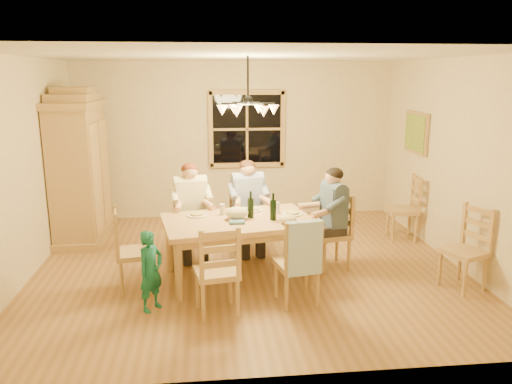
{
  "coord_description": "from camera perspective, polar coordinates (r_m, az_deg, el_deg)",
  "views": [
    {
      "loc": [
        -0.55,
        -6.19,
        2.48
      ],
      "look_at": [
        0.11,
        0.1,
        0.98
      ],
      "focal_mm": 35.0,
      "sensor_mm": 36.0,
      "label": 1
    }
  ],
  "objects": [
    {
      "name": "chair_far_right",
      "position": [
        7.09,
        -0.94,
        -4.59
      ],
      "size": [
        0.51,
        0.49,
        0.99
      ],
      "rotation": [
        0.0,
        0.0,
        3.32
      ],
      "color": "#AF854D",
      "rests_on": "floor"
    },
    {
      "name": "adult_woman",
      "position": [
        6.78,
        -7.48,
        -0.8
      ],
      "size": [
        0.45,
        0.48,
        0.87
      ],
      "rotation": [
        0.0,
        0.0,
        3.32
      ],
      "color": "beige",
      "rests_on": "floor"
    },
    {
      "name": "plate_slate",
      "position": [
        6.29,
        4.16,
        -2.51
      ],
      "size": [
        0.26,
        0.26,
        0.02
      ],
      "primitive_type": "cylinder",
      "color": "white",
      "rests_on": "dining_table"
    },
    {
      "name": "dining_table",
      "position": [
        6.11,
        -2.03,
        -4.04
      ],
      "size": [
        1.96,
        1.39,
        0.76
      ],
      "rotation": [
        0.0,
        0.0,
        0.18
      ],
      "color": "#A87A4A",
      "rests_on": "floor"
    },
    {
      "name": "window",
      "position": [
        8.74,
        -1.05,
        7.2
      ],
      "size": [
        1.3,
        0.06,
        1.3
      ],
      "color": "black",
      "rests_on": "wall_back"
    },
    {
      "name": "plate_woman",
      "position": [
        6.26,
        -6.72,
        -2.65
      ],
      "size": [
        0.26,
        0.26,
        0.02
      ],
      "primitive_type": "cylinder",
      "color": "white",
      "rests_on": "dining_table"
    },
    {
      "name": "adult_slate_man",
      "position": [
        6.47,
        8.73,
        -1.54
      ],
      "size": [
        0.48,
        0.45,
        0.87
      ],
      "rotation": [
        0.0,
        0.0,
        1.75
      ],
      "color": "#415168",
      "rests_on": "floor"
    },
    {
      "name": "chair_near_left",
      "position": [
        5.37,
        -4.47,
        -10.65
      ],
      "size": [
        0.51,
        0.49,
        0.99
      ],
      "rotation": [
        0.0,
        0.0,
        0.18
      ],
      "color": "#AF854D",
      "rests_on": "floor"
    },
    {
      "name": "chandelier",
      "position": [
        6.23,
        -0.92,
        9.6
      ],
      "size": [
        0.77,
        0.68,
        0.71
      ],
      "color": "black",
      "rests_on": "ceiling"
    },
    {
      "name": "chair_end_left",
      "position": [
        6.07,
        -13.6,
        -8.11
      ],
      "size": [
        0.49,
        0.51,
        0.99
      ],
      "rotation": [
        0.0,
        0.0,
        -1.39
      ],
      "color": "#AF854D",
      "rests_on": "floor"
    },
    {
      "name": "ceiling",
      "position": [
        6.22,
        -0.94,
        15.33
      ],
      "size": [
        5.5,
        5.0,
        0.02
      ],
      "primitive_type": "cube",
      "color": "white",
      "rests_on": "wall_back"
    },
    {
      "name": "cloth_bundle",
      "position": [
        6.07,
        -2.19,
        -2.42
      ],
      "size": [
        0.28,
        0.22,
        0.15
      ],
      "primitive_type": "ellipsoid",
      "color": "#C5B98E",
      "rests_on": "dining_table"
    },
    {
      "name": "chair_near_right",
      "position": [
        5.6,
        4.68,
        -9.61
      ],
      "size": [
        0.51,
        0.49,
        0.99
      ],
      "rotation": [
        0.0,
        0.0,
        0.18
      ],
      "color": "#AF854D",
      "rests_on": "floor"
    },
    {
      "name": "towel",
      "position": [
        5.29,
        5.49,
        -6.41
      ],
      "size": [
        0.39,
        0.17,
        0.58
      ],
      "primitive_type": "cube",
      "rotation": [
        0.0,
        0.0,
        0.18
      ],
      "color": "#99B3CF",
      "rests_on": "chair_near_right"
    },
    {
      "name": "floor",
      "position": [
        6.69,
        -0.85,
        -8.44
      ],
      "size": [
        5.5,
        5.5,
        0.0
      ],
      "primitive_type": "plane",
      "color": "olive",
      "rests_on": "ground"
    },
    {
      "name": "adult_plaid_man",
      "position": [
        6.94,
        -0.96,
        -0.36
      ],
      "size": [
        0.45,
        0.48,
        0.87
      ],
      "rotation": [
        0.0,
        0.0,
        3.32
      ],
      "color": "#384C9B",
      "rests_on": "floor"
    },
    {
      "name": "plate_plaid",
      "position": [
        6.45,
        -0.42,
        -2.07
      ],
      "size": [
        0.26,
        0.26,
        0.02
      ],
      "primitive_type": "cylinder",
      "color": "white",
      "rests_on": "dining_table"
    },
    {
      "name": "armoire",
      "position": [
        7.98,
        -19.47,
        2.26
      ],
      "size": [
        0.66,
        1.4,
        2.3
      ],
      "color": "#A38046",
      "rests_on": "floor"
    },
    {
      "name": "wine_bottle_a",
      "position": [
        6.11,
        -0.62,
        -1.43
      ],
      "size": [
        0.08,
        0.08,
        0.33
      ],
      "primitive_type": "cylinder",
      "color": "black",
      "rests_on": "dining_table"
    },
    {
      "name": "wall_right",
      "position": [
        7.11,
        21.81,
        3.2
      ],
      "size": [
        0.02,
        5.0,
        2.7
      ],
      "primitive_type": "cube",
      "color": "#CBB78F",
      "rests_on": "floor"
    },
    {
      "name": "chair_far_left",
      "position": [
        6.93,
        -7.34,
        -5.12
      ],
      "size": [
        0.51,
        0.49,
        0.99
      ],
      "rotation": [
        0.0,
        0.0,
        3.32
      ],
      "color": "#AF854D",
      "rests_on": "floor"
    },
    {
      "name": "napkin",
      "position": [
        5.92,
        -2.19,
        -3.44
      ],
      "size": [
        0.2,
        0.17,
        0.03
      ],
      "primitive_type": "cube",
      "rotation": [
        0.0,
        0.0,
        0.18
      ],
      "color": "slate",
      "rests_on": "dining_table"
    },
    {
      "name": "cap",
      "position": [
        5.89,
        3.72,
        -3.13
      ],
      "size": [
        0.2,
        0.2,
        0.11
      ],
      "primitive_type": "ellipsoid",
      "color": "tan",
      "rests_on": "dining_table"
    },
    {
      "name": "chair_spare_back",
      "position": [
        8.0,
        16.32,
        -3.04
      ],
      "size": [
        0.48,
        0.49,
        0.99
      ],
      "rotation": [
        0.0,
        0.0,
        1.44
      ],
      "color": "#AF854D",
      "rests_on": "floor"
    },
    {
      "name": "painting",
      "position": [
        8.13,
        17.84,
        6.46
      ],
      "size": [
        0.06,
        0.78,
        0.64
      ],
      "color": "#A38046",
      "rests_on": "wall_right"
    },
    {
      "name": "wine_glass_b",
      "position": [
        6.34,
        2.47,
        -1.79
      ],
      "size": [
        0.06,
        0.06,
        0.14
      ],
      "primitive_type": "cylinder",
      "color": "silver",
      "rests_on": "dining_table"
    },
    {
      "name": "chair_end_right",
      "position": [
        6.62,
        8.56,
        -6.04
      ],
      "size": [
        0.49,
        0.51,
        0.99
      ],
      "rotation": [
        0.0,
        0.0,
        1.75
      ],
      "color": "#AF854D",
      "rests_on": "floor"
    },
    {
      "name": "wall_left",
      "position": [
        6.67,
        -25.17,
        2.27
      ],
      "size": [
        0.02,
        5.0,
        2.7
      ],
      "primitive_type": "cube",
      "color": "#CBB78F",
      "rests_on": "floor"
    },
    {
      "name": "chair_spare_front",
      "position": [
        6.41,
        22.56,
        -7.61
      ],
      "size": [
        0.55,
        0.57,
        0.99
      ],
      "rotation": [
        0.0,
        0.0,
        1.96
      ],
      "color": "#AF854D",
      "rests_on": "floor"
    },
    {
      "name": "child",
      "position": [
        5.48,
        -11.93,
        -8.81
      ],
      "size": [
        0.37,
        0.38,
        0.88
      ],
      "primitive_type": "imported",
      "rotation": [
        0.0,
        0.0,
        0.89
      ],
      "color": "#176756",
      "rests_on": "floor"
    },
    {
      "name": "wine_bottle_b",
      "position": [
        6.01,
        1.97,
        -1.69
      ],
      "size": [
        0.08,
        0.08,
        0.33
      ],
      "primitive_type": "cylinder",
      "color": "black",
      "rests_on": "dining_table"
    },
    {
      "name": "wall_back",
      "position": [
        8.78,
        -2.37,
        5.91
      ],
      "size": [
        5.5,
        0.02,
        2.7
      ],
      "primitive_type": "cube",
      "color": "#CBB78F",
      "rests_on": "floor"
    },
    {
      "name": "wine_glass_a",
      "position": [
        6.26,
        -3.88,
        -2.0
      ],
      "size": [
        0.06,
        0.06,
        0.14
      ],
      "primitive_type": "cylinder",
      "color": "silver",
      "rests_on": "dining_table"
    }
  ]
}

